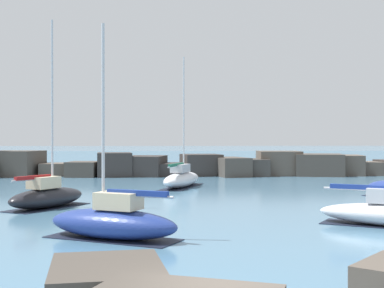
{
  "coord_description": "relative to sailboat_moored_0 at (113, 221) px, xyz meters",
  "views": [
    {
      "loc": [
        -1.24,
        -9.15,
        3.76
      ],
      "look_at": [
        1.26,
        33.22,
        3.4
      ],
      "focal_mm": 50.0,
      "sensor_mm": 36.0,
      "label": 1
    }
  ],
  "objects": [
    {
      "name": "open_sea_beyond",
      "position": [
        3.04,
        95.02,
        -0.67
      ],
      "size": [
        400.0,
        116.0,
        0.01
      ],
      "color": "teal",
      "rests_on": "ground"
    },
    {
      "name": "sailboat_moored_7",
      "position": [
        -4.45,
        9.47,
        0.0
      ],
      "size": [
        4.42,
        5.65,
        10.42
      ],
      "color": "black",
      "rests_on": "ground"
    },
    {
      "name": "sailboat_moored_0",
      "position": [
        0.0,
        0.0,
        0.0
      ],
      "size": [
        5.7,
        4.21,
        8.18
      ],
      "color": "navy",
      "rests_on": "ground"
    },
    {
      "name": "breakwater_jetty",
      "position": [
        3.61,
        34.99,
        0.38
      ],
      "size": [
        59.7,
        7.03,
        2.6
      ],
      "color": "brown",
      "rests_on": "ground"
    },
    {
      "name": "sailboat_moored_3",
      "position": [
        3.45,
        21.7,
        0.03
      ],
      "size": [
        4.13,
        7.65,
        10.35
      ],
      "color": "white",
      "rests_on": "ground"
    }
  ]
}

